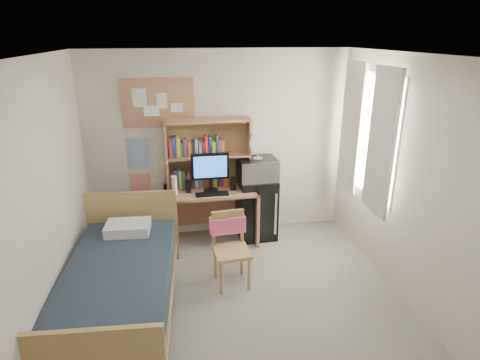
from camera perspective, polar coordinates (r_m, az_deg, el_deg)
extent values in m
cube|color=gray|center=(4.36, 0.71, -19.61)|extent=(3.60, 4.20, 0.02)
cube|color=silver|center=(3.36, 0.90, 17.13)|extent=(3.60, 4.20, 0.02)
cube|color=silver|center=(5.63, -3.12, 4.89)|extent=(3.60, 0.04, 2.60)
cube|color=silver|center=(3.80, -27.10, -5.08)|extent=(0.04, 4.20, 2.60)
cube|color=silver|center=(4.34, 24.85, -1.68)|extent=(0.04, 4.20, 2.60)
cube|color=white|center=(5.21, 17.66, 6.15)|extent=(0.10, 1.40, 1.70)
cube|color=silver|center=(4.86, 19.43, 4.97)|extent=(0.04, 0.55, 1.70)
cube|color=silver|center=(5.55, 15.54, 7.16)|extent=(0.04, 0.55, 1.70)
cube|color=tan|center=(5.45, -11.54, 10.69)|extent=(0.94, 0.03, 0.64)
cube|color=#2868A3|center=(5.62, -14.33, 3.73)|extent=(0.30, 0.01, 0.42)
cube|color=red|center=(5.76, -13.93, -0.76)|extent=(0.28, 0.01, 0.36)
cube|color=#B47957|center=(5.61, -4.13, -5.06)|extent=(1.26, 0.63, 0.78)
cube|color=tan|center=(4.65, -1.19, -10.09)|extent=(0.47, 0.47, 0.87)
cube|color=black|center=(5.73, 2.33, -3.95)|extent=(0.54, 0.54, 0.88)
cube|color=#1A2430|center=(4.42, -16.75, -15.01)|extent=(1.20, 2.20, 0.59)
cube|color=#B47957|center=(5.45, -4.52, 3.80)|extent=(1.14, 0.29, 0.93)
cube|color=black|center=(5.31, -4.24, 1.09)|extent=(0.50, 0.04, 0.53)
cube|color=black|center=(5.27, -4.01, -2.02)|extent=(0.43, 0.14, 0.02)
cube|color=black|center=(5.35, -7.39, -0.94)|extent=(0.07, 0.07, 0.17)
cube|color=black|center=(5.41, -1.03, -0.51)|extent=(0.07, 0.07, 0.18)
cylinder|color=white|center=(5.30, -9.33, -0.77)|extent=(0.07, 0.07, 0.25)
cube|color=#FF6189|center=(4.71, -1.78, -6.37)|extent=(0.43, 0.16, 0.20)
cube|color=silver|center=(5.50, 2.47, 1.57)|extent=(0.53, 0.41, 0.30)
cylinder|color=white|center=(5.41, 2.52, 4.70)|extent=(0.27, 0.27, 0.32)
cube|color=white|center=(4.88, -15.66, -6.56)|extent=(0.52, 0.38, 0.12)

